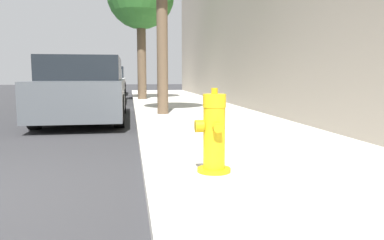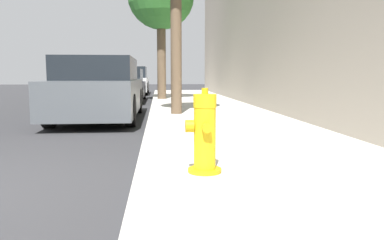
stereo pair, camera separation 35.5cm
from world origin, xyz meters
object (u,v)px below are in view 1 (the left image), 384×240
Objects in this scene: parked_car_near at (85,90)px; parked_car_far at (108,81)px; fire_hydrant at (214,134)px; parked_car_mid at (101,86)px.

parked_car_far is (-0.12, 11.78, 0.02)m from parked_car_near.
parked_car_mid is (-1.87, 11.40, 0.14)m from fire_hydrant.
fire_hydrant is 17.32m from parked_car_far.
parked_car_near is at bearing -89.26° from parked_car_mid.
fire_hydrant is 0.19× the size of parked_car_mid.
fire_hydrant is 0.18× the size of parked_car_near.
parked_car_far reaches higher than parked_car_near.
fire_hydrant is 0.19× the size of parked_car_far.
parked_car_near reaches higher than parked_car_mid.
parked_car_near reaches higher than fire_hydrant.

